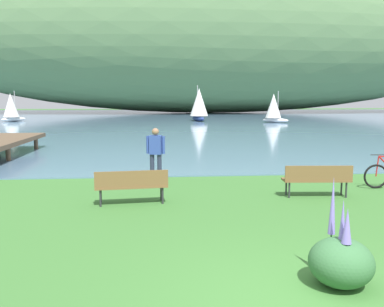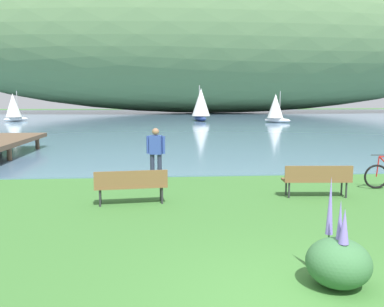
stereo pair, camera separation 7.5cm
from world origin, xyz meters
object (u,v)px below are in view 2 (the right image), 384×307
at_px(sailboat_mid_bay, 201,104).
at_px(person_at_shoreline, 156,151).
at_px(sailboat_toward_hillside, 276,108).
at_px(park_bench_near_camera, 131,184).
at_px(park_bench_further_along, 317,178).
at_px(sailboat_nearest_to_shore, 13,107).

bearing_deg(sailboat_mid_bay, person_at_shoreline, -98.14).
bearing_deg(person_at_shoreline, sailboat_toward_hillside, 67.53).
relative_size(sailboat_mid_bay, sailboat_toward_hillside, 1.21).
height_order(person_at_shoreline, sailboat_toward_hillside, sailboat_toward_hillside).
bearing_deg(sailboat_mid_bay, park_bench_near_camera, -98.44).
relative_size(park_bench_near_camera, sailboat_toward_hillside, 0.55).
height_order(park_bench_further_along, sailboat_nearest_to_shore, sailboat_nearest_to_shore).
bearing_deg(sailboat_toward_hillside, sailboat_mid_bay, 156.29).
bearing_deg(park_bench_further_along, sailboat_nearest_to_shore, 118.93).
bearing_deg(sailboat_toward_hillside, sailboat_nearest_to_shore, 171.54).
height_order(park_bench_near_camera, sailboat_nearest_to_shore, sailboat_nearest_to_shore).
bearing_deg(sailboat_toward_hillside, park_bench_further_along, -104.11).
xyz_separation_m(sailboat_mid_bay, sailboat_toward_hillside, (7.74, -3.40, -0.33)).
relative_size(park_bench_further_along, sailboat_nearest_to_shore, 0.53).
bearing_deg(park_bench_further_along, person_at_shoreline, 150.59).
xyz_separation_m(park_bench_near_camera, sailboat_toward_hillside, (13.17, 33.20, 1.10)).
bearing_deg(sailboat_toward_hillside, park_bench_near_camera, -111.64).
bearing_deg(sailboat_toward_hillside, person_at_shoreline, -112.47).
height_order(sailboat_mid_bay, sailboat_toward_hillside, sailboat_mid_bay).
distance_m(park_bench_near_camera, sailboat_nearest_to_shore, 40.61).
distance_m(person_at_shoreline, sailboat_toward_hillside, 32.90).
bearing_deg(park_bench_near_camera, sailboat_nearest_to_shore, 112.60).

